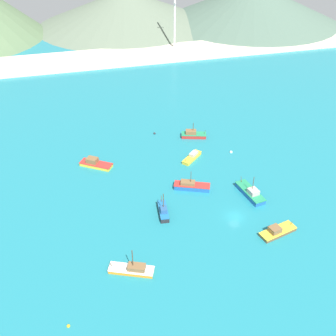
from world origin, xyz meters
TOP-DOWN VIEW (x-y plane):
  - ground at (0.00, 30.00)m, footprint 260.00×280.00m
  - fishing_boat_0 at (-27.33, -10.43)m, footprint 9.77×6.17m
  - fishing_boat_1 at (1.81, 39.10)m, footprint 8.44×5.06m
  - fishing_boat_2 at (7.03, -7.92)m, footprint 9.50×5.07m
  - fishing_boat_3 at (-6.98, 13.33)m, footprint 9.81×6.09m
  - fishing_boat_4 at (7.00, 6.66)m, footprint 4.72×10.29m
  - fishing_boat_5 at (-16.73, 5.39)m, footprint 2.87×7.33m
  - fishing_boat_6 at (-30.55, 30.64)m, footprint 9.61×7.88m
  - fishing_boat_7 at (-2.42, 26.97)m, footprint 7.28×6.81m
  - buoy_0 at (-9.81, 44.27)m, footprint 0.77×0.77m
  - buoy_1 at (10.14, 27.29)m, footprint 0.84×0.84m
  - buoy_2 at (-41.02, -19.94)m, footprint 0.64×0.64m
  - beach_strip at (0.00, 118.91)m, footprint 247.00×25.25m
  - hill_central at (3.70, 175.96)m, footprint 104.00×104.00m
  - hill_east at (77.43, 161.32)m, footprint 107.45×107.45m
  - radio_tower at (19.42, 124.68)m, footprint 3.59×2.87m

SIDE VIEW (x-z plane):
  - ground at x=0.00m, z-range -0.50..0.00m
  - buoy_2 at x=-41.02m, z-range -0.21..0.43m
  - buoy_0 at x=-9.81m, z-range -0.25..0.52m
  - buoy_1 at x=10.14m, z-range -0.27..0.57m
  - beach_strip at x=0.00m, z-range 0.00..1.20m
  - fishing_boat_7 at x=-2.42m, z-range -0.31..1.69m
  - fishing_boat_0 at x=-27.33m, z-range -2.42..3.88m
  - fishing_boat_2 at x=7.03m, z-range -0.41..1.88m
  - fishing_boat_6 at x=-30.55m, z-range -0.41..2.11m
  - fishing_boat_3 at x=-6.98m, z-range -1.92..3.72m
  - fishing_boat_4 at x=7.00m, z-range -2.21..4.02m
  - fishing_boat_1 at x=1.81m, z-range -1.64..3.49m
  - fishing_boat_5 at x=-16.73m, z-range -2.36..4.25m
  - hill_central at x=3.70m, z-range 0.00..19.65m
  - hill_east at x=77.43m, z-range 0.00..22.50m
  - radio_tower at x=19.42m, z-range 0.36..36.24m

